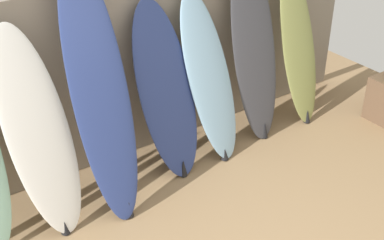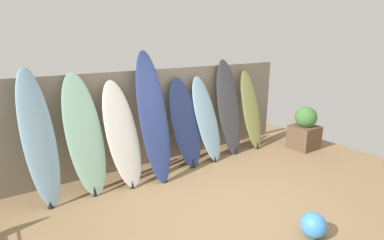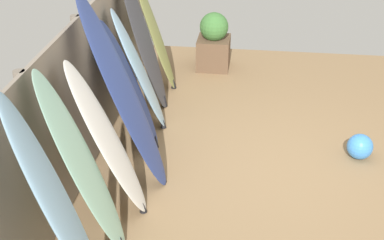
% 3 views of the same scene
% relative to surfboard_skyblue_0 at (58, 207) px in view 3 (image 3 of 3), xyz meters
% --- Properties ---
extents(ground, '(7.68, 7.68, 0.00)m').
position_rel_surfboard_skyblue_0_xyz_m(ground, '(2.11, -1.58, -0.98)').
color(ground, '#8E704C').
extents(fence_back, '(6.08, 0.11, 1.80)m').
position_rel_surfboard_skyblue_0_xyz_m(fence_back, '(2.11, 0.43, -0.08)').
color(fence_back, gray).
rests_on(fence_back, ground).
extents(surfboard_skyblue_0, '(0.52, 0.72, 1.98)m').
position_rel_surfboard_skyblue_0_xyz_m(surfboard_skyblue_0, '(0.00, 0.00, 0.00)').
color(surfboard_skyblue_0, '#8CB7D6').
rests_on(surfboard_skyblue_0, ground).
extents(surfboard_seafoam_1, '(0.62, 0.73, 1.86)m').
position_rel_surfboard_skyblue_0_xyz_m(surfboard_seafoam_1, '(0.63, -0.00, -0.07)').
color(surfboard_seafoam_1, '#9ED6BC').
rests_on(surfboard_seafoam_1, ground).
extents(surfboard_white_2, '(0.59, 0.78, 1.70)m').
position_rel_surfboard_skyblue_0_xyz_m(surfboard_white_2, '(1.21, -0.06, -0.14)').
color(surfboard_white_2, white).
rests_on(surfboard_white_2, ground).
extents(surfboard_navy_3, '(0.60, 0.96, 2.16)m').
position_rel_surfboard_skyblue_0_xyz_m(surfboard_navy_3, '(1.76, -0.11, 0.09)').
color(surfboard_navy_3, navy).
rests_on(surfboard_navy_3, ground).
extents(surfboard_navy_4, '(0.58, 0.67, 1.64)m').
position_rel_surfboard_skyblue_0_xyz_m(surfboard_navy_4, '(2.48, 0.01, -0.17)').
color(surfboard_navy_4, navy).
rests_on(surfboard_navy_4, ground).
extents(surfboard_skyblue_5, '(0.60, 0.74, 1.64)m').
position_rel_surfboard_skyblue_0_xyz_m(surfboard_skyblue_5, '(2.97, 0.00, -0.17)').
color(surfboard_skyblue_5, '#8CB7D6').
rests_on(surfboard_skyblue_5, ground).
extents(surfboard_charcoal_6, '(0.57, 0.66, 1.93)m').
position_rel_surfboard_skyblue_0_xyz_m(surfboard_charcoal_6, '(3.59, 0.06, -0.03)').
color(surfboard_charcoal_6, '#38383D').
rests_on(surfboard_charcoal_6, ground).
extents(surfboard_olive_7, '(0.46, 0.59, 1.67)m').
position_rel_surfboard_skyblue_0_xyz_m(surfboard_olive_7, '(4.20, 0.02, -0.16)').
color(surfboard_olive_7, olive).
rests_on(surfboard_olive_7, ground).
extents(planter_box, '(0.55, 0.52, 0.93)m').
position_rel_surfboard_skyblue_0_xyz_m(planter_box, '(5.08, -0.75, -0.55)').
color(planter_box, brown).
rests_on(planter_box, ground).
extents(beach_ball, '(0.31, 0.31, 0.31)m').
position_rel_surfboard_skyblue_0_xyz_m(beach_ball, '(2.56, -2.75, -0.83)').
color(beach_ball, '#3F8CE5').
rests_on(beach_ball, ground).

